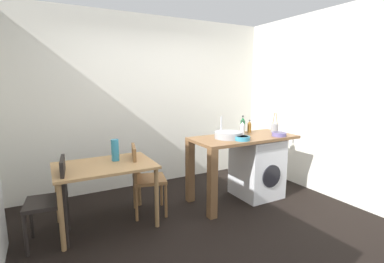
{
  "coord_description": "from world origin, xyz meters",
  "views": [
    {
      "loc": [
        -1.55,
        -2.57,
        1.67
      ],
      "look_at": [
        0.09,
        0.45,
        1.06
      ],
      "focal_mm": 26.04,
      "sensor_mm": 36.0,
      "label": 1
    }
  ],
  "objects_px": {
    "bottle_squat_brown": "(243,125)",
    "bottle_clear_small": "(249,127)",
    "chair_person_seat": "(54,196)",
    "vase": "(115,150)",
    "bottle_tall_green": "(242,129)",
    "washing_machine": "(257,167)",
    "mixing_bowl": "(242,138)",
    "dining_table": "(105,172)",
    "colander": "(279,134)",
    "chair_opposite": "(143,176)",
    "utensil_crock": "(275,128)"
  },
  "relations": [
    {
      "from": "chair_opposite",
      "to": "bottle_tall_green",
      "type": "relative_size",
      "value": 4.22
    },
    {
      "from": "bottle_clear_small",
      "to": "utensil_crock",
      "type": "height_order",
      "value": "utensil_crock"
    },
    {
      "from": "bottle_squat_brown",
      "to": "mixing_bowl",
      "type": "xyz_separation_m",
      "value": [
        -0.33,
        -0.4,
        -0.09
      ]
    },
    {
      "from": "dining_table",
      "to": "utensil_crock",
      "type": "relative_size",
      "value": 3.67
    },
    {
      "from": "bottle_clear_small",
      "to": "chair_opposite",
      "type": "bearing_deg",
      "value": 179.32
    },
    {
      "from": "bottle_squat_brown",
      "to": "bottle_clear_small",
      "type": "xyz_separation_m",
      "value": [
        0.14,
        0.01,
        -0.03
      ]
    },
    {
      "from": "bottle_squat_brown",
      "to": "colander",
      "type": "distance_m",
      "value": 0.53
    },
    {
      "from": "chair_opposite",
      "to": "bottle_squat_brown",
      "type": "height_order",
      "value": "bottle_squat_brown"
    },
    {
      "from": "washing_machine",
      "to": "mixing_bowl",
      "type": "distance_m",
      "value": 0.72
    },
    {
      "from": "utensil_crock",
      "to": "colander",
      "type": "bearing_deg",
      "value": -123.7
    },
    {
      "from": "vase",
      "to": "mixing_bowl",
      "type": "bearing_deg",
      "value": -16.67
    },
    {
      "from": "chair_person_seat",
      "to": "bottle_clear_small",
      "type": "xyz_separation_m",
      "value": [
        2.7,
        0.16,
        0.5
      ]
    },
    {
      "from": "bottle_clear_small",
      "to": "colander",
      "type": "relative_size",
      "value": 0.96
    },
    {
      "from": "bottle_squat_brown",
      "to": "bottle_clear_small",
      "type": "distance_m",
      "value": 0.14
    },
    {
      "from": "washing_machine",
      "to": "bottle_tall_green",
      "type": "xyz_separation_m",
      "value": [
        -0.23,
        0.08,
        0.59
      ]
    },
    {
      "from": "bottle_tall_green",
      "to": "utensil_crock",
      "type": "relative_size",
      "value": 0.71
    },
    {
      "from": "chair_person_seat",
      "to": "vase",
      "type": "relative_size",
      "value": 3.47
    },
    {
      "from": "bottle_clear_small",
      "to": "utensil_crock",
      "type": "bearing_deg",
      "value": -24.06
    },
    {
      "from": "dining_table",
      "to": "washing_machine",
      "type": "bearing_deg",
      "value": -4.38
    },
    {
      "from": "chair_opposite",
      "to": "bottle_clear_small",
      "type": "height_order",
      "value": "bottle_clear_small"
    },
    {
      "from": "dining_table",
      "to": "vase",
      "type": "relative_size",
      "value": 4.24
    },
    {
      "from": "mixing_bowl",
      "to": "vase",
      "type": "relative_size",
      "value": 0.79
    },
    {
      "from": "chair_person_seat",
      "to": "bottle_clear_small",
      "type": "bearing_deg",
      "value": -80.49
    },
    {
      "from": "bottle_squat_brown",
      "to": "vase",
      "type": "bearing_deg",
      "value": 178.18
    },
    {
      "from": "vase",
      "to": "dining_table",
      "type": "bearing_deg",
      "value": -146.31
    },
    {
      "from": "washing_machine",
      "to": "utensil_crock",
      "type": "height_order",
      "value": "utensil_crock"
    },
    {
      "from": "dining_table",
      "to": "bottle_squat_brown",
      "type": "xyz_separation_m",
      "value": [
        2.02,
        0.04,
        0.4
      ]
    },
    {
      "from": "vase",
      "to": "bottle_clear_small",
      "type": "bearing_deg",
      "value": -1.51
    },
    {
      "from": "bottle_squat_brown",
      "to": "chair_person_seat",
      "type": "bearing_deg",
      "value": -176.68
    },
    {
      "from": "colander",
      "to": "vase",
      "type": "height_order",
      "value": "vase"
    },
    {
      "from": "chair_person_seat",
      "to": "mixing_bowl",
      "type": "bearing_deg",
      "value": -90.25
    },
    {
      "from": "chair_opposite",
      "to": "chair_person_seat",
      "type": "bearing_deg",
      "value": -66.92
    },
    {
      "from": "bottle_tall_green",
      "to": "vase",
      "type": "bearing_deg",
      "value": 174.2
    },
    {
      "from": "chair_opposite",
      "to": "colander",
      "type": "height_order",
      "value": "colander"
    },
    {
      "from": "bottle_tall_green",
      "to": "chair_person_seat",
      "type": "bearing_deg",
      "value": -179.33
    },
    {
      "from": "dining_table",
      "to": "bottle_tall_green",
      "type": "xyz_separation_m",
      "value": [
        1.92,
        -0.08,
        0.37
      ]
    },
    {
      "from": "vase",
      "to": "chair_person_seat",
      "type": "bearing_deg",
      "value": -163.36
    },
    {
      "from": "dining_table",
      "to": "colander",
      "type": "height_order",
      "value": "colander"
    },
    {
      "from": "chair_person_seat",
      "to": "utensil_crock",
      "type": "bearing_deg",
      "value": -83.85
    },
    {
      "from": "washing_machine",
      "to": "vase",
      "type": "bearing_deg",
      "value": 172.45
    },
    {
      "from": "chair_person_seat",
      "to": "washing_machine",
      "type": "xyz_separation_m",
      "value": [
        2.69,
        -0.06,
        -0.08
      ]
    },
    {
      "from": "dining_table",
      "to": "chair_opposite",
      "type": "xyz_separation_m",
      "value": [
        0.48,
        0.07,
        -0.14
      ]
    },
    {
      "from": "bottle_clear_small",
      "to": "bottle_tall_green",
      "type": "bearing_deg",
      "value": -151.79
    },
    {
      "from": "bottle_tall_green",
      "to": "bottle_squat_brown",
      "type": "xyz_separation_m",
      "value": [
        0.1,
        0.12,
        0.02
      ]
    },
    {
      "from": "chair_person_seat",
      "to": "bottle_clear_small",
      "type": "height_order",
      "value": "bottle_clear_small"
    },
    {
      "from": "chair_opposite",
      "to": "washing_machine",
      "type": "xyz_separation_m",
      "value": [
        1.67,
        -0.23,
        -0.08
      ]
    },
    {
      "from": "dining_table",
      "to": "mixing_bowl",
      "type": "height_order",
      "value": "mixing_bowl"
    },
    {
      "from": "bottle_squat_brown",
      "to": "washing_machine",
      "type": "bearing_deg",
      "value": -58.64
    },
    {
      "from": "dining_table",
      "to": "chair_opposite",
      "type": "height_order",
      "value": "chair_opposite"
    },
    {
      "from": "chair_opposite",
      "to": "dining_table",
      "type": "bearing_deg",
      "value": -68.63
    }
  ]
}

